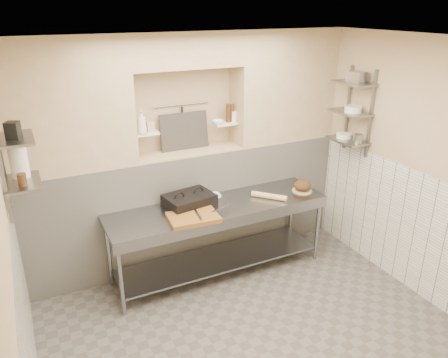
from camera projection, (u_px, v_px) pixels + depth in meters
floor at (257, 341)px, 4.34m from camera, size 4.00×3.90×0.10m
ceiling at (268, 35)px, 3.26m from camera, size 4.00×3.90×0.10m
wall_left at (2, 267)px, 2.97m from camera, size 0.10×3.90×2.80m
wall_right at (428, 173)px, 4.64m from camera, size 0.10×3.90×2.80m
wall_back at (181, 147)px, 5.47m from camera, size 4.00×0.10×2.80m
backwall_lower at (190, 205)px, 5.52m from camera, size 4.00×0.40×1.40m
alcove_sill at (188, 152)px, 5.26m from camera, size 1.30×0.40×0.02m
backwall_pillar_left at (65, 106)px, 4.46m from camera, size 1.35×0.40×1.40m
backwall_pillar_right at (283, 86)px, 5.54m from camera, size 1.35×0.40×1.40m
backwall_header at (185, 49)px, 4.81m from camera, size 1.30×0.40×0.40m
wainscot_left at (29, 345)px, 3.26m from camera, size 0.02×3.90×1.40m
wainscot_right at (414, 232)px, 4.87m from camera, size 0.02×3.90×1.40m
alcove_shelf_left at (146, 133)px, 4.95m from camera, size 0.28×0.16×0.02m
alcove_shelf_right at (225, 124)px, 5.35m from camera, size 0.28×0.16×0.02m
utensil_rail at (181, 105)px, 5.20m from camera, size 0.70×0.02×0.02m
hanging_steel at (182, 119)px, 5.24m from camera, size 0.02×0.02×0.30m
splash_panel at (184, 131)px, 5.26m from camera, size 0.60×0.08×0.45m
shelf_rail_left_a at (1, 157)px, 3.89m from camera, size 0.03×0.03×0.95m
shelf_rail_left_b at (2, 171)px, 3.56m from camera, size 0.03×0.03×0.95m
wall_shelf_left_lower at (23, 182)px, 3.86m from camera, size 0.30×0.50×0.02m
wall_shelf_left_upper at (15, 139)px, 3.71m from camera, size 0.30×0.50×0.03m
shelf_rail_right_a at (348, 108)px, 5.48m from camera, size 0.03×0.03×1.05m
shelf_rail_right_b at (371, 115)px, 5.15m from camera, size 0.03×0.03×1.05m
wall_shelf_right_lower at (347, 140)px, 5.39m from camera, size 0.30×0.50×0.02m
wall_shelf_right_mid at (350, 112)px, 5.26m from camera, size 0.30×0.50×0.02m
wall_shelf_right_upper at (354, 83)px, 5.13m from camera, size 0.30×0.50×0.03m
prep_table at (219, 226)px, 5.13m from camera, size 2.60×0.70×0.90m
panini_press at (189, 201)px, 4.99m from camera, size 0.59×0.47×0.15m
cutting_board at (193, 217)px, 4.71m from camera, size 0.57×0.42×0.05m
knife_blade at (221, 208)px, 4.87m from camera, size 0.26×0.11×0.01m
tongs at (198, 215)px, 4.69m from camera, size 0.06×0.27×0.02m
mixing_bowl at (213, 197)px, 5.21m from camera, size 0.23×0.23×0.05m
rolling_pin at (269, 196)px, 5.21m from camera, size 0.34×0.36×0.07m
bread_board at (302, 191)px, 5.43m from camera, size 0.25×0.25×0.01m
bread_loaf at (303, 185)px, 5.40m from camera, size 0.21×0.21×0.13m
bottle_soap at (142, 122)px, 4.83m from camera, size 0.12×0.12×0.27m
jar_alcove at (150, 127)px, 4.94m from camera, size 0.08×0.08×0.12m
bowl_alcove at (218, 122)px, 5.28m from camera, size 0.16×0.16×0.05m
condiment_a at (232, 113)px, 5.36m from camera, size 0.06×0.06×0.22m
condiment_b at (228, 113)px, 5.33m from camera, size 0.06×0.06×0.22m
condiment_c at (234, 116)px, 5.38m from camera, size 0.08×0.08×0.13m
jug_left at (19, 161)px, 3.88m from camera, size 0.16×0.16×0.31m
jar_left at (22, 180)px, 3.73m from camera, size 0.07×0.07×0.11m
box_left_upper at (13, 130)px, 3.64m from camera, size 0.14×0.14×0.15m
bowl_right at (344, 136)px, 5.44m from camera, size 0.19×0.19×0.06m
canister_right at (358, 139)px, 5.21m from camera, size 0.11×0.11×0.11m
bowl_right_mid at (353, 109)px, 5.21m from camera, size 0.20×0.20×0.07m
basket_right at (357, 77)px, 5.06m from camera, size 0.20×0.23×0.13m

